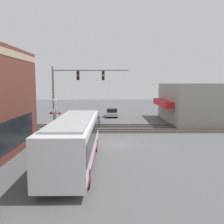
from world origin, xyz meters
TOP-DOWN VIEW (x-y plane):
  - ground_plane at (0.00, 0.00)m, footprint 120.00×120.00m
  - shop_building at (13.41, -10.93)m, footprint 12.54×8.16m
  - city_bus at (-5.66, 2.80)m, footprint 10.89×2.59m
  - traffic_signal_gantry at (3.53, 4.09)m, footprint 0.42×7.62m
  - crossing_signal at (3.82, 6.10)m, footprint 1.41×1.18m
  - rail_track_near at (6.00, 0.00)m, footprint 2.60×60.00m
  - rail_track_far at (9.20, 0.00)m, footprint 2.60×60.00m
  - parked_car_black at (10.64, 2.80)m, footprint 4.76×1.82m
  - parked_car_silver at (18.11, 0.20)m, footprint 4.35×1.82m
  - pedestrian_at_crossing at (4.06, 4.84)m, footprint 0.34×0.34m

SIDE VIEW (x-z plane):
  - ground_plane at x=0.00m, z-range 0.00..0.00m
  - rail_track_near at x=6.00m, z-range -0.05..0.10m
  - rail_track_far at x=9.20m, z-range -0.05..0.10m
  - parked_car_silver at x=18.11m, z-range -0.05..1.36m
  - parked_car_black at x=10.64m, z-range -0.05..1.39m
  - pedestrian_at_crossing at x=4.06m, z-range 0.02..1.80m
  - city_bus at x=-5.66m, z-range 0.16..3.28m
  - crossing_signal at x=3.82m, z-range 0.39..4.20m
  - shop_building at x=13.41m, z-range 0.00..5.31m
  - traffic_signal_gantry at x=3.53m, z-range 1.60..8.64m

